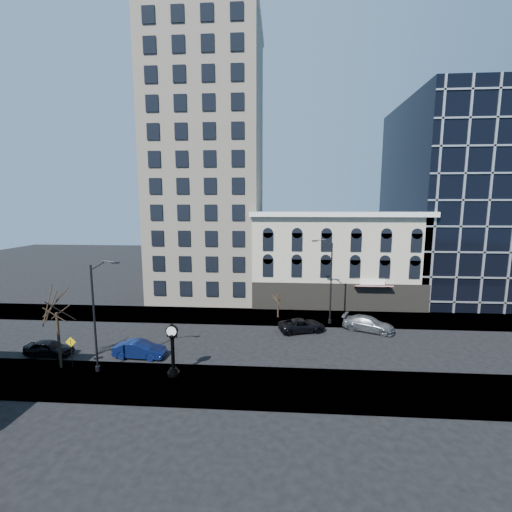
# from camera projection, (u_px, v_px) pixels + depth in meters

# --- Properties ---
(ground) EXTENTS (160.00, 160.00, 0.00)m
(ground) POSITION_uv_depth(u_px,v_px,m) (233.00, 343.00, 33.31)
(ground) COLOR black
(ground) RESTS_ON ground
(sidewalk_far) EXTENTS (160.00, 6.00, 0.12)m
(sidewalk_far) POSITION_uv_depth(u_px,v_px,m) (242.00, 316.00, 41.20)
(sidewalk_far) COLOR gray
(sidewalk_far) RESTS_ON ground
(sidewalk_near) EXTENTS (160.00, 6.00, 0.12)m
(sidewalk_near) POSITION_uv_depth(u_px,v_px,m) (218.00, 385.00, 25.41)
(sidewalk_near) COLOR gray
(sidewalk_near) RESTS_ON ground
(cream_tower) EXTENTS (15.90, 15.40, 42.50)m
(cream_tower) POSITION_uv_depth(u_px,v_px,m) (207.00, 163.00, 49.55)
(cream_tower) COLOR beige
(cream_tower) RESTS_ON ground
(victorian_row) EXTENTS (22.60, 11.19, 12.50)m
(victorian_row) POSITION_uv_depth(u_px,v_px,m) (334.00, 259.00, 47.28)
(victorian_row) COLOR #BFB89D
(victorian_row) RESTS_ON ground
(glass_office) EXTENTS (20.00, 20.15, 28.00)m
(glass_office) POSITION_uv_depth(u_px,v_px,m) (470.00, 200.00, 49.67)
(glass_office) COLOR black
(glass_office) RESTS_ON ground
(street_clock) EXTENTS (0.96, 0.96, 4.22)m
(street_clock) POSITION_uv_depth(u_px,v_px,m) (173.00, 352.00, 26.49)
(street_clock) COLOR black
(street_clock) RESTS_ON sidewalk_near
(street_lamp_near) EXTENTS (2.37, 0.50, 9.15)m
(street_lamp_near) POSITION_uv_depth(u_px,v_px,m) (101.00, 287.00, 26.43)
(street_lamp_near) COLOR black
(street_lamp_near) RESTS_ON sidewalk_near
(street_lamp_far) EXTENTS (2.48, 0.72, 9.65)m
(street_lamp_far) POSITION_uv_depth(u_px,v_px,m) (325.00, 259.00, 37.65)
(street_lamp_far) COLOR black
(street_lamp_far) RESTS_ON sidewalk_far
(bare_tree_near) EXTENTS (4.36, 4.36, 7.48)m
(bare_tree_near) POSITION_uv_depth(u_px,v_px,m) (55.00, 300.00, 27.21)
(bare_tree_near) COLOR #312518
(bare_tree_near) RESTS_ON sidewalk_near
(bare_tree_far) EXTENTS (2.12, 2.12, 3.64)m
(bare_tree_far) POSITION_uv_depth(u_px,v_px,m) (278.00, 295.00, 40.28)
(bare_tree_far) COLOR #312518
(bare_tree_far) RESTS_ON sidewalk_far
(warning_sign) EXTENTS (0.84, 0.10, 2.59)m
(warning_sign) POSITION_uv_depth(u_px,v_px,m) (71.00, 347.00, 27.79)
(warning_sign) COLOR black
(warning_sign) RESTS_ON sidewalk_near
(car_near_a) EXTENTS (4.15, 1.70, 1.41)m
(car_near_a) POSITION_uv_depth(u_px,v_px,m) (49.00, 348.00, 30.42)
(car_near_a) COLOR black
(car_near_a) RESTS_ON ground
(car_near_b) EXTENTS (4.55, 1.80, 1.47)m
(car_near_b) POSITION_uv_depth(u_px,v_px,m) (140.00, 349.00, 30.04)
(car_near_b) COLOR #0C194C
(car_near_b) RESTS_ON ground
(car_far_a) EXTENTS (5.39, 3.59, 1.37)m
(car_far_a) POSITION_uv_depth(u_px,v_px,m) (302.00, 325.00, 36.24)
(car_far_a) COLOR black
(car_far_a) RESTS_ON ground
(car_far_b) EXTENTS (5.78, 4.18, 1.56)m
(car_far_b) POSITION_uv_depth(u_px,v_px,m) (368.00, 324.00, 36.42)
(car_far_b) COLOR #595B60
(car_far_b) RESTS_ON ground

